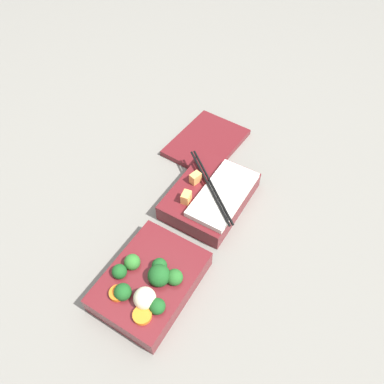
% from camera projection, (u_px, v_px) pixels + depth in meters
% --- Properties ---
extents(ground_plane, '(3.00, 3.00, 0.00)m').
position_uv_depth(ground_plane, '(187.00, 242.00, 0.76)').
color(ground_plane, slate).
extents(bento_tray_vegetable, '(0.20, 0.15, 0.07)m').
position_uv_depth(bento_tray_vegetable, '(150.00, 282.00, 0.67)').
color(bento_tray_vegetable, maroon).
rests_on(bento_tray_vegetable, ground_plane).
extents(bento_tray_rice, '(0.20, 0.18, 0.06)m').
position_uv_depth(bento_tray_rice, '(211.00, 196.00, 0.80)').
color(bento_tray_rice, maroon).
rests_on(bento_tray_rice, ground_plane).
extents(bento_lid, '(0.20, 0.15, 0.01)m').
position_uv_depth(bento_lid, '(207.00, 142.00, 0.94)').
color(bento_lid, maroon).
rests_on(bento_lid, ground_plane).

